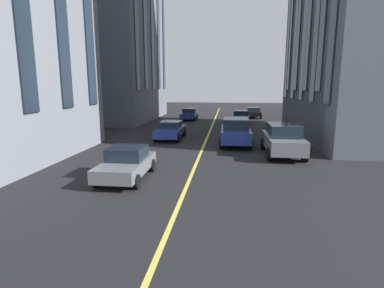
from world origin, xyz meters
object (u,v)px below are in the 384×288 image
(car_grey_far, at_px, (127,163))
(car_blue_parked_a, at_px, (240,116))
(car_blue_trailing, at_px, (171,130))
(car_grey_near, at_px, (283,139))
(car_blue_parked_b, at_px, (236,131))
(car_blue_oncoming, at_px, (189,114))
(car_black_mid, at_px, (253,112))

(car_grey_far, bearing_deg, car_blue_parked_a, -14.76)
(car_blue_trailing, bearing_deg, car_grey_near, -122.26)
(car_blue_parked_b, relative_size, car_blue_oncoming, 1.21)
(car_blue_oncoming, distance_m, car_grey_near, 20.24)
(car_blue_oncoming, height_order, car_blue_parked_a, car_blue_oncoming)
(car_grey_near, bearing_deg, car_black_mid, -0.00)
(car_blue_oncoming, bearing_deg, car_blue_trailing, -178.75)
(car_grey_far, height_order, car_blue_oncoming, same)
(car_grey_far, bearing_deg, car_blue_oncoming, 0.74)
(car_blue_parked_a, distance_m, car_blue_trailing, 13.05)
(car_blue_oncoming, height_order, car_blue_trailing, car_blue_oncoming)
(car_black_mid, relative_size, car_blue_oncoming, 1.13)
(car_black_mid, bearing_deg, car_grey_far, 164.50)
(car_blue_oncoming, bearing_deg, car_black_mid, -65.75)
(car_blue_oncoming, bearing_deg, car_blue_parked_a, -108.35)
(car_blue_parked_a, xyz_separation_m, car_grey_near, (-16.54, -1.88, 0.27))
(car_blue_parked_a, height_order, car_grey_near, car_grey_near)
(car_black_mid, height_order, car_blue_trailing, same)
(car_blue_oncoming, relative_size, car_grey_near, 0.83)
(car_black_mid, bearing_deg, car_grey_near, 180.00)
(car_blue_oncoming, xyz_separation_m, car_blue_trailing, (-13.70, -0.30, 0.00))
(car_black_mid, bearing_deg, car_blue_trailing, 155.97)
(car_blue_trailing, bearing_deg, car_grey_far, -179.93)
(car_grey_near, bearing_deg, car_blue_parked_b, 42.89)
(car_grey_far, relative_size, car_black_mid, 0.89)
(car_black_mid, bearing_deg, car_blue_parked_a, 161.64)
(car_grey_far, bearing_deg, car_blue_trailing, 0.07)
(car_grey_far, relative_size, car_blue_trailing, 0.89)
(car_blue_oncoming, relative_size, car_blue_trailing, 0.89)
(car_blue_parked_a, bearing_deg, car_black_mid, -18.36)
(car_blue_parked_b, distance_m, car_grey_far, 9.88)
(car_blue_oncoming, bearing_deg, car_blue_parked_b, -161.28)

